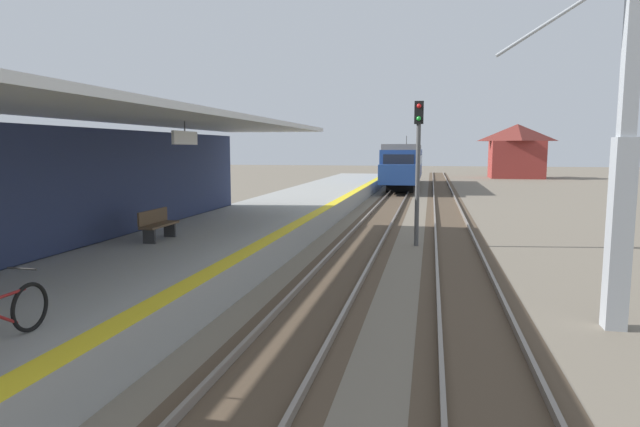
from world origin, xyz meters
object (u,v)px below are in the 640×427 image
at_px(approaching_train, 404,163).
at_px(platform_bench, 157,224).
at_px(catenary_pylon_far_side, 608,145).
at_px(rail_signal_post, 418,158).
at_px(distant_trackside_house, 517,150).

height_order(approaching_train, platform_bench, approaching_train).
xyz_separation_m(approaching_train, platform_bench, (-5.27, -35.63, -0.80)).
xyz_separation_m(approaching_train, catenary_pylon_far_side, (5.74, -38.45, 1.43)).
relative_size(rail_signal_post, platform_bench, 3.25).
distance_m(approaching_train, platform_bench, 36.02).
bearing_deg(distant_trackside_house, platform_bench, -108.25).
xyz_separation_m(rail_signal_post, platform_bench, (-7.24, -5.56, -1.82)).
relative_size(rail_signal_post, catenary_pylon_far_side, 0.69).
distance_m(platform_bench, distant_trackside_house, 56.34).
xyz_separation_m(rail_signal_post, distant_trackside_house, (10.39, 47.92, 0.14)).
height_order(rail_signal_post, distant_trackside_house, distant_trackside_house).
relative_size(approaching_train, catenary_pylon_far_side, 2.61).
distance_m(approaching_train, distant_trackside_house, 21.74).
height_order(platform_bench, distant_trackside_house, distant_trackside_house).
bearing_deg(rail_signal_post, catenary_pylon_far_side, -65.75).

